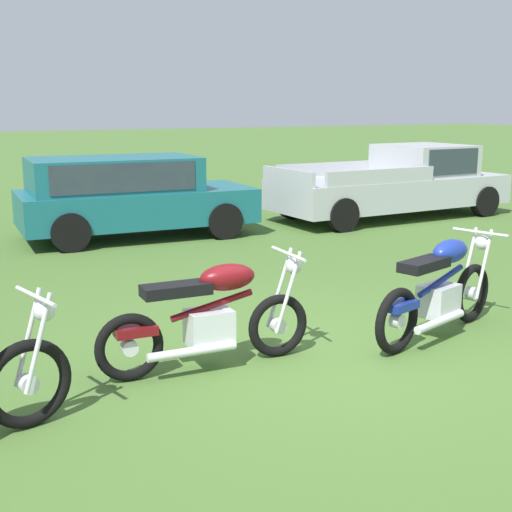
% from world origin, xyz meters
% --- Properties ---
extents(ground_plane, '(120.00, 120.00, 0.00)m').
position_xyz_m(ground_plane, '(0.00, 0.00, 0.00)').
color(ground_plane, '#476B2D').
extents(motorcycle_maroon, '(2.02, 0.64, 1.02)m').
position_xyz_m(motorcycle_maroon, '(-1.18, 0.28, 0.48)').
color(motorcycle_maroon, black).
rests_on(motorcycle_maroon, ground).
extents(motorcycle_blue, '(1.99, 0.91, 1.02)m').
position_xyz_m(motorcycle_blue, '(1.24, 0.00, 0.49)').
color(motorcycle_blue, black).
rests_on(motorcycle_blue, ground).
extents(car_teal, '(4.15, 2.05, 1.43)m').
position_xyz_m(car_teal, '(0.05, 6.69, 0.83)').
color(car_teal, '#19606B').
rests_on(car_teal, ground).
extents(pickup_truck_silver, '(5.19, 2.09, 1.49)m').
position_xyz_m(pickup_truck_silver, '(5.88, 6.33, 0.75)').
color(pickup_truck_silver, '#B2B5BA').
rests_on(pickup_truck_silver, ground).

